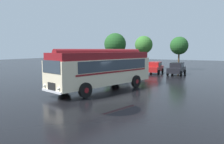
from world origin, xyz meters
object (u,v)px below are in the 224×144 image
car_near_left (138,67)px  car_mid_right (177,69)px  vintage_bus (103,68)px  car_mid_left (155,68)px  box_van (120,63)px

car_near_left → car_mid_right: same height
vintage_bus → car_mid_left: size_ratio=2.40×
car_near_left → box_van: box_van is taller
car_mid_left → car_mid_right: size_ratio=1.03×
car_near_left → box_van: 2.80m
car_near_left → car_mid_left: same height
car_mid_left → car_mid_right: (3.17, -0.15, 0.00)m
vintage_bus → box_van: 14.91m
car_mid_left → vintage_bus: bearing=-88.6°
car_near_left → car_mid_left: bearing=2.5°
vintage_bus → car_mid_right: bearing=79.1°
vintage_bus → car_mid_right: (2.81, 14.63, -1.05)m
car_mid_left → car_mid_right: bearing=-2.7°
car_near_left → box_van: size_ratio=0.71×
vintage_bus → car_near_left: (-2.90, 14.66, -1.05)m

